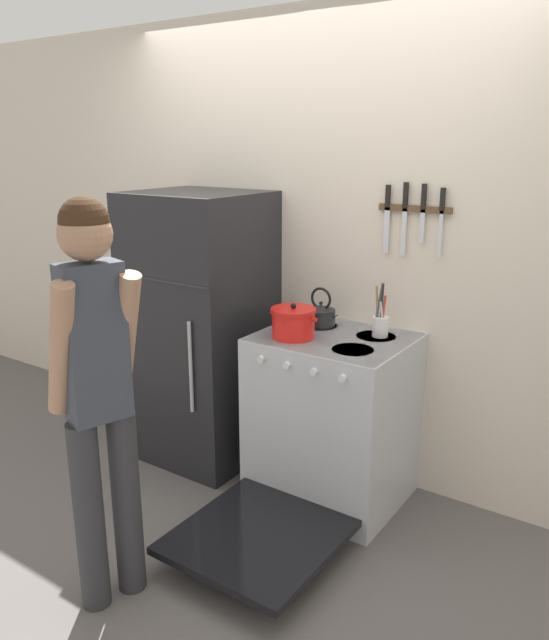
{
  "coord_description": "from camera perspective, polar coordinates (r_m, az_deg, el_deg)",
  "views": [
    {
      "loc": [
        1.75,
        -2.99,
        1.87
      ],
      "look_at": [
        0.03,
        -0.47,
        0.98
      ],
      "focal_mm": 35.0,
      "sensor_mm": 36.0,
      "label": 1
    }
  ],
  "objects": [
    {
      "name": "person",
      "position": [
        2.5,
        -15.85,
        -5.79
      ],
      "size": [
        0.33,
        0.39,
        1.68
      ],
      "rotation": [
        0.0,
        0.0,
        1.28
      ],
      "color": "#2D2D30",
      "rests_on": "ground_plane"
    },
    {
      "name": "utensil_jar",
      "position": [
        3.2,
        9.65,
        -0.33
      ],
      "size": [
        0.08,
        0.08,
        0.28
      ],
      "color": "silver",
      "rests_on": "stove_range"
    },
    {
      "name": "refrigerator",
      "position": [
        3.71,
        -6.78,
        -0.75
      ],
      "size": [
        0.72,
        0.68,
        1.59
      ],
      "color": "black",
      "rests_on": "ground_plane"
    },
    {
      "name": "ground_plane",
      "position": [
        3.94,
        3.56,
        -12.17
      ],
      "size": [
        14.0,
        14.0,
        0.0
      ],
      "primitive_type": "plane",
      "color": "#5B5654"
    },
    {
      "name": "stove_range",
      "position": [
        3.32,
        4.99,
        -9.16
      ],
      "size": [
        0.75,
        1.36,
        0.9
      ],
      "color": "silver",
      "rests_on": "ground_plane"
    },
    {
      "name": "tea_kettle",
      "position": [
        3.35,
        4.27,
        0.51
      ],
      "size": [
        0.2,
        0.16,
        0.21
      ],
      "color": "black",
      "rests_on": "stove_range"
    },
    {
      "name": "wall_back",
      "position": [
        3.54,
        4.16,
        6.52
      ],
      "size": [
        10.0,
        0.06,
        2.55
      ],
      "color": "beige",
      "rests_on": "ground_plane"
    },
    {
      "name": "dutch_oven_pot",
      "position": [
        3.14,
        1.73,
        -0.24
      ],
      "size": [
        0.27,
        0.23,
        0.18
      ],
      "color": "red",
      "rests_on": "stove_range"
    },
    {
      "name": "wall_knife_strip",
      "position": [
        3.22,
        12.59,
        9.96
      ],
      "size": [
        0.38,
        0.03,
        0.37
      ],
      "color": "brown"
    }
  ]
}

